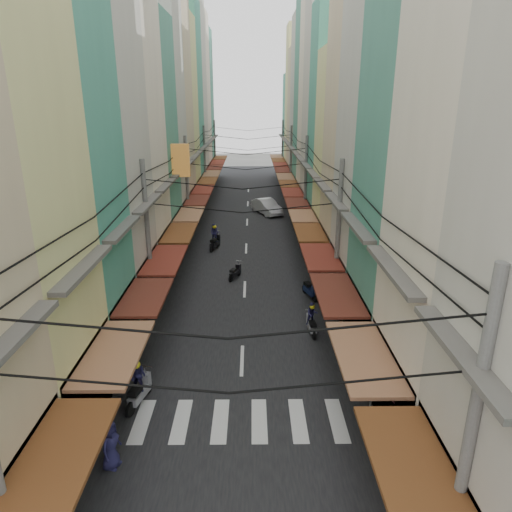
{
  "coord_description": "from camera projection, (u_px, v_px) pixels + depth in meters",
  "views": [
    {
      "loc": [
        0.46,
        -19.55,
        10.93
      ],
      "look_at": [
        0.69,
        6.1,
        2.11
      ],
      "focal_mm": 32.0,
      "sensor_mm": 36.0,
      "label": 1
    }
  ],
  "objects": [
    {
      "name": "building_row_left",
      "position": [
        141.0,
        116.0,
        34.45
      ],
      "size": [
        7.8,
        67.67,
        23.7
      ],
      "color": "beige",
      "rests_on": "ground"
    },
    {
      "name": "sidewalk_right",
      "position": [
        319.0,
        227.0,
        40.99
      ],
      "size": [
        3.0,
        80.0,
        0.06
      ],
      "primitive_type": "cube",
      "color": "gray",
      "rests_on": "ground"
    },
    {
      "name": "bicycle",
      "position": [
        367.0,
        332.0,
        22.59
      ],
      "size": [
        1.94,
        1.2,
        1.25
      ],
      "primitive_type": "imported",
      "rotation": [
        0.0,
        0.0,
        1.26
      ],
      "color": "black",
      "rests_on": "ground"
    },
    {
      "name": "white_car",
      "position": [
        267.0,
        214.0,
        46.03
      ],
      "size": [
        5.6,
        4.02,
        1.84
      ],
      "primitive_type": "imported",
      "rotation": [
        0.0,
        0.0,
        0.43
      ],
      "color": "silver",
      "rests_on": "ground"
    },
    {
      "name": "market_umbrella",
      "position": [
        415.0,
        386.0,
        15.01
      ],
      "size": [
        2.15,
        2.15,
        2.26
      ],
      "color": "#B2B2B7",
      "rests_on": "ground"
    },
    {
      "name": "ground",
      "position": [
        243.0,
        338.0,
        22.03
      ],
      "size": [
        160.0,
        160.0,
        0.0
      ],
      "primitive_type": "plane",
      "color": "#60605C",
      "rests_on": "ground"
    },
    {
      "name": "utility_poles",
      "position": [
        246.0,
        161.0,
        34.09
      ],
      "size": [
        10.2,
        66.13,
        8.2
      ],
      "color": "slate",
      "rests_on": "ground"
    },
    {
      "name": "traffic_sign",
      "position": [
        374.0,
        366.0,
        16.23
      ],
      "size": [
        0.1,
        0.59,
        2.68
      ],
      "color": "slate",
      "rests_on": "ground"
    },
    {
      "name": "crosswalk",
      "position": [
        240.0,
        420.0,
        16.35
      ],
      "size": [
        7.55,
        2.4,
        0.01
      ],
      "color": "silver",
      "rests_on": "ground"
    },
    {
      "name": "sidewalk_left",
      "position": [
        175.0,
        228.0,
        40.88
      ],
      "size": [
        3.0,
        80.0,
        0.06
      ],
      "primitive_type": "cube",
      "color": "gray",
      "rests_on": "ground"
    },
    {
      "name": "parked_scooters",
      "position": [
        331.0,
        376.0,
        18.19
      ],
      "size": [
        13.04,
        13.73,
        0.98
      ],
      "color": "black",
      "rests_on": "ground"
    },
    {
      "name": "pedestrians",
      "position": [
        170.0,
        309.0,
        22.76
      ],
      "size": [
        12.27,
        25.8,
        2.26
      ],
      "color": "black",
      "rests_on": "ground"
    },
    {
      "name": "road",
      "position": [
        247.0,
        228.0,
        40.94
      ],
      "size": [
        10.0,
        80.0,
        0.02
      ],
      "primitive_type": "cube",
      "color": "black",
      "rests_on": "ground"
    },
    {
      "name": "moving_scooters",
      "position": [
        229.0,
        291.0,
        26.11
      ],
      "size": [
        8.05,
        20.82,
        2.01
      ],
      "color": "black",
      "rests_on": "ground"
    },
    {
      "name": "building_row_right",
      "position": [
        350.0,
        121.0,
        34.59
      ],
      "size": [
        7.8,
        68.98,
        22.59
      ],
      "color": "teal",
      "rests_on": "ground"
    }
  ]
}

